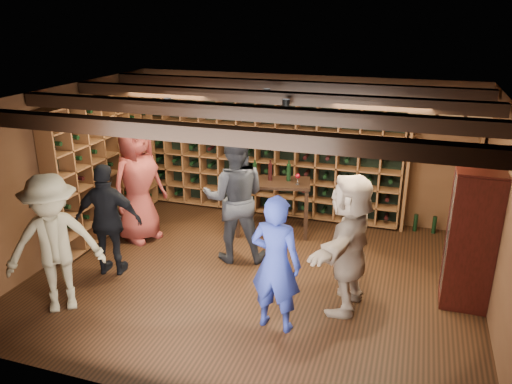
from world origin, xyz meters
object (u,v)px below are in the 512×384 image
(man_blue_shirt, at_px, (276,264))
(tasting_table, at_px, (273,188))
(guest_red_floral, at_px, (138,183))
(man_grey_suit, at_px, (235,198))
(guest_khaki, at_px, (54,244))
(guest_woman_black, at_px, (109,220))
(display_cabinet, at_px, (470,242))
(guest_beige, at_px, (349,243))

(man_blue_shirt, relative_size, tasting_table, 1.27)
(guest_red_floral, relative_size, tasting_table, 1.47)
(man_grey_suit, height_order, guest_khaki, man_grey_suit)
(man_blue_shirt, relative_size, guest_woman_black, 1.03)
(display_cabinet, height_order, guest_beige, guest_beige)
(guest_red_floral, xyz_separation_m, tasting_table, (1.96, 0.88, -0.16))
(man_blue_shirt, distance_m, guest_khaki, 2.68)
(guest_beige, bearing_deg, man_blue_shirt, -38.43)
(guest_red_floral, height_order, guest_khaki, guest_red_floral)
(guest_woman_black, height_order, tasting_table, guest_woman_black)
(man_grey_suit, relative_size, guest_red_floral, 1.00)
(guest_red_floral, distance_m, tasting_table, 2.16)
(guest_khaki, xyz_separation_m, tasting_table, (1.87, 2.98, -0.08))
(display_cabinet, xyz_separation_m, guest_khaki, (-4.77, -1.67, 0.02))
(display_cabinet, height_order, tasting_table, display_cabinet)
(display_cabinet, relative_size, guest_beige, 0.99)
(man_grey_suit, bearing_deg, guest_khaki, 33.49)
(man_blue_shirt, height_order, guest_red_floral, guest_red_floral)
(man_blue_shirt, bearing_deg, guest_khaki, 15.48)
(man_grey_suit, bearing_deg, guest_red_floral, -22.69)
(man_blue_shirt, xyz_separation_m, guest_khaki, (-2.64, -0.45, 0.05))
(man_grey_suit, distance_m, guest_beige, 1.94)
(man_blue_shirt, relative_size, guest_beige, 0.94)
(guest_khaki, bearing_deg, guest_red_floral, 55.39)
(guest_khaki, height_order, tasting_table, guest_khaki)
(man_blue_shirt, xyz_separation_m, tasting_table, (-0.77, 2.54, -0.03))
(guest_khaki, xyz_separation_m, guest_beige, (3.37, 1.13, 0.00))
(guest_khaki, relative_size, tasting_table, 1.35)
(tasting_table, bearing_deg, man_blue_shirt, -85.63)
(display_cabinet, bearing_deg, guest_woman_black, -171.56)
(guest_woman_black, height_order, guest_beige, guest_beige)
(tasting_table, bearing_deg, guest_red_floral, -168.53)
(man_grey_suit, height_order, guest_woman_black, man_grey_suit)
(man_blue_shirt, xyz_separation_m, guest_red_floral, (-2.74, 1.66, 0.14))
(guest_red_floral, height_order, guest_woman_black, guest_red_floral)
(guest_woman_black, bearing_deg, man_grey_suit, -158.68)
(man_blue_shirt, height_order, tasting_table, man_blue_shirt)
(display_cabinet, distance_m, guest_beige, 1.50)
(display_cabinet, distance_m, man_blue_shirt, 2.45)
(display_cabinet, bearing_deg, man_grey_suit, 175.19)
(tasting_table, bearing_deg, man_grey_suit, -116.91)
(guest_red_floral, bearing_deg, display_cabinet, -74.38)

